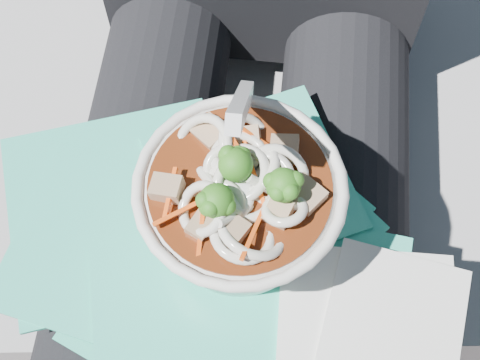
# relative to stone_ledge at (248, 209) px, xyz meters

# --- Properties ---
(ground) EXTENTS (20.00, 20.00, 0.00)m
(ground) POSITION_rel_stone_ledge_xyz_m (0.00, -0.15, -0.22)
(ground) COLOR slate
(ground) RESTS_ON ground
(stone_ledge) EXTENTS (1.05, 0.62, 0.43)m
(stone_ledge) POSITION_rel_stone_ledge_xyz_m (0.00, 0.00, 0.00)
(stone_ledge) COLOR gray
(stone_ledge) RESTS_ON ground
(lap) EXTENTS (0.34, 0.48, 0.14)m
(lap) POSITION_rel_stone_ledge_xyz_m (0.00, -0.15, 0.29)
(lap) COLOR black
(lap) RESTS_ON stone_ledge
(person_body) EXTENTS (0.34, 0.94, 0.98)m
(person_body) POSITION_rel_stone_ledge_xyz_m (-0.00, -0.06, 0.32)
(person_body) COLOR black
(person_body) RESTS_ON ground
(plastic_bag) EXTENTS (0.39, 0.37, 0.02)m
(plastic_bag) POSITION_rel_stone_ledge_xyz_m (-0.01, -0.21, 0.36)
(plastic_bag) COLOR #2BB597
(plastic_bag) RESTS_ON lap
(napkins) EXTENTS (0.16, 0.15, 0.01)m
(napkins) POSITION_rel_stone_ledge_xyz_m (0.12, -0.26, 0.38)
(napkins) COLOR silver
(napkins) RESTS_ON plastic_bag
(udon_bowl) EXTENTS (0.20, 0.20, 0.20)m
(udon_bowl) POSITION_rel_stone_ledge_xyz_m (0.01, -0.18, 0.43)
(udon_bowl) COLOR silver
(udon_bowl) RESTS_ON plastic_bag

